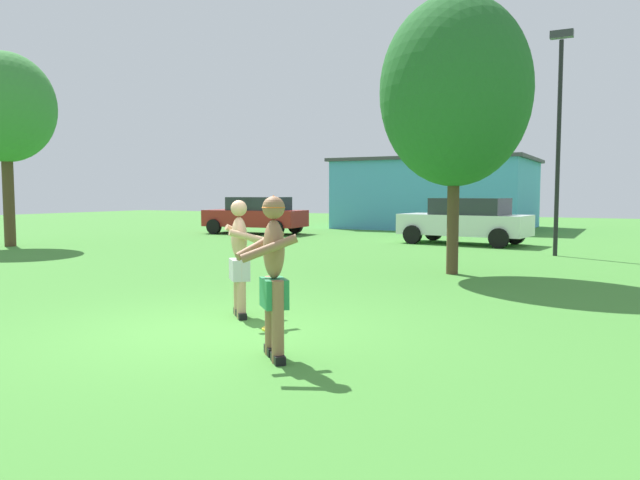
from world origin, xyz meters
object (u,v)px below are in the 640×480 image
(frisbee, at_px, (272,329))
(player_with_cap, at_px, (273,269))
(car_red_far_end, at_px, (256,215))
(tree_behind_players, at_px, (5,108))
(tree_left_field, at_px, (455,92))
(lamp_post, at_px, (559,121))
(car_white_mid_lot, at_px, (465,220))
(player_in_gray, at_px, (240,256))

(frisbee, bearing_deg, player_with_cap, -56.97)
(frisbee, bearing_deg, car_red_far_end, 124.34)
(frisbee, distance_m, tree_behind_players, 16.09)
(frisbee, distance_m, tree_left_field, 7.46)
(car_red_far_end, relative_size, lamp_post, 0.72)
(frisbee, relative_size, tree_behind_players, 0.04)
(frisbee, distance_m, car_white_mid_lot, 14.13)
(player_in_gray, bearing_deg, lamp_post, 74.68)
(frisbee, height_order, lamp_post, lamp_post)
(player_with_cap, relative_size, tree_left_field, 0.29)
(car_white_mid_lot, xyz_separation_m, lamp_post, (3.19, -2.68, 2.92))
(player_with_cap, bearing_deg, player_in_gray, 134.20)
(car_white_mid_lot, xyz_separation_m, car_red_far_end, (-9.31, 1.06, 0.00))
(frisbee, xyz_separation_m, car_red_far_end, (-10.34, 15.13, 0.81))
(frisbee, relative_size, car_white_mid_lot, 0.06)
(player_with_cap, distance_m, car_white_mid_lot, 15.31)
(player_in_gray, bearing_deg, player_with_cap, -45.80)
(tree_left_field, relative_size, tree_behind_players, 0.94)
(lamp_post, bearing_deg, player_in_gray, -105.32)
(player_in_gray, distance_m, car_red_far_end, 17.47)
(player_in_gray, distance_m, tree_behind_players, 14.94)
(car_white_mid_lot, height_order, tree_behind_players, tree_behind_players)
(frisbee, bearing_deg, tree_left_field, 84.43)
(lamp_post, xyz_separation_m, tree_left_field, (-1.55, -5.06, 0.15))
(car_red_far_end, relative_size, tree_behind_players, 0.70)
(car_white_mid_lot, distance_m, car_red_far_end, 9.37)
(player_with_cap, height_order, lamp_post, lamp_post)
(player_in_gray, height_order, car_white_mid_lot, player_in_gray)
(player_in_gray, xyz_separation_m, tree_behind_players, (-13.29, 5.79, 3.63))
(tree_left_field, bearing_deg, lamp_post, 73.00)
(frisbee, height_order, tree_behind_players, tree_behind_players)
(player_in_gray, distance_m, tree_left_field, 6.75)
(player_with_cap, height_order, tree_behind_players, tree_behind_players)
(player_in_gray, bearing_deg, frisbee, -29.87)
(player_in_gray, height_order, tree_behind_players, tree_behind_players)
(frisbee, distance_m, car_red_far_end, 18.35)
(car_white_mid_lot, bearing_deg, tree_left_field, -77.96)
(lamp_post, distance_m, tree_behind_players, 17.09)
(frisbee, xyz_separation_m, car_white_mid_lot, (-1.03, 14.07, 0.81))
(player_with_cap, distance_m, tree_left_field, 8.03)
(player_in_gray, bearing_deg, car_white_mid_lot, 90.86)
(car_white_mid_lot, xyz_separation_m, tree_behind_players, (-13.09, -7.81, 3.68))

